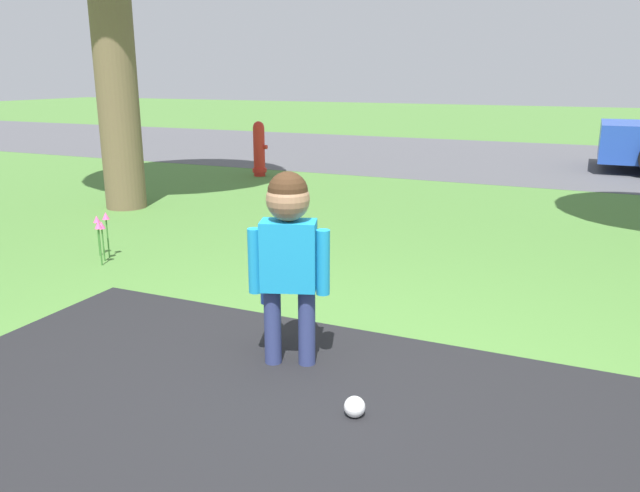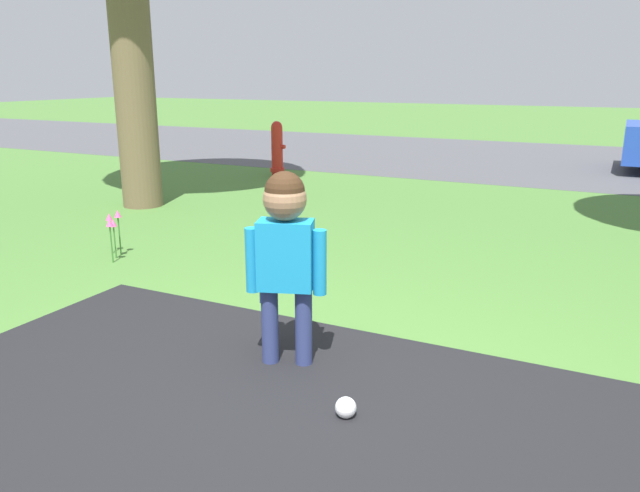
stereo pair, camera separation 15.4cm
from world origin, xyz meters
name	(u,v)px [view 1 (the left image)]	position (x,y,z in m)	size (l,w,h in m)	color
ground_plane	(294,409)	(0.00, 0.00, 0.00)	(60.00, 60.00, 0.00)	#477533
street_strip	(526,159)	(0.00, 9.59, 0.00)	(40.00, 6.00, 0.01)	#4C4C51
child	(289,243)	(-0.23, 0.42, 0.68)	(0.41, 0.24, 1.05)	navy
baseball_bat	(267,279)	(-0.43, 0.55, 0.42)	(0.08, 0.08, 0.65)	blue
sports_ball	(355,407)	(0.28, 0.05, 0.05)	(0.10, 0.10, 0.10)	white
fire_hydrant	(259,150)	(-3.53, 5.98, 0.40)	(0.24, 0.22, 0.83)	red
flower_bed	(101,225)	(-2.54, 1.53, 0.30)	(0.27, 0.27, 0.40)	#38702D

